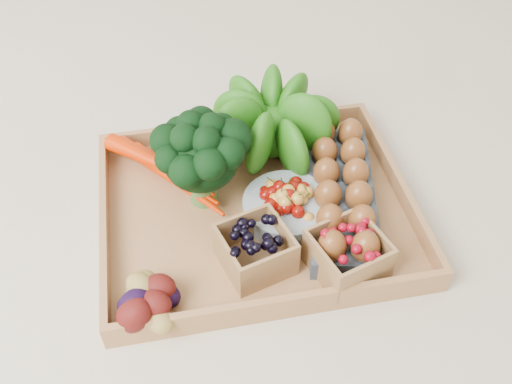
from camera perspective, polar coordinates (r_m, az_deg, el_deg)
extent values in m
plane|color=beige|center=(1.05, 0.00, -2.28)|extent=(4.00, 4.00, 0.00)
cube|color=#AA7647|center=(1.05, 0.00, -2.00)|extent=(0.55, 0.45, 0.01)
sphere|color=#165C0E|center=(1.11, 1.69, 7.57)|extent=(0.17, 0.17, 0.17)
cylinder|color=#8C9EA5|center=(1.01, 3.08, -1.71)|extent=(0.16, 0.16, 0.04)
cube|color=#3C434C|center=(1.04, 8.39, -0.53)|extent=(0.19, 0.36, 0.04)
cube|color=black|center=(0.93, -0.07, -5.74)|extent=(0.13, 0.13, 0.07)
cube|color=maroon|center=(0.94, 9.14, -6.17)|extent=(0.14, 0.14, 0.07)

